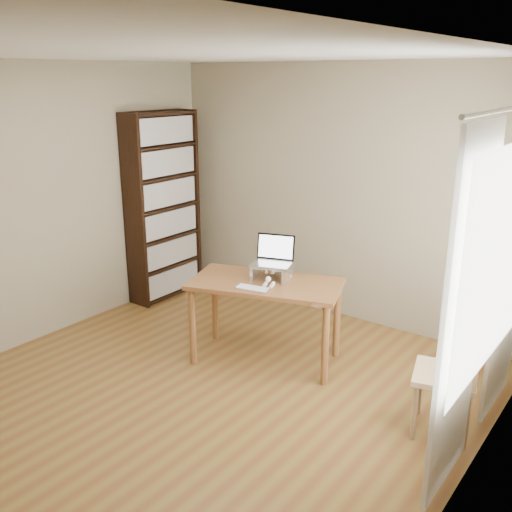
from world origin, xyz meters
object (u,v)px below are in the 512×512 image
at_px(laptop, 275,257).
at_px(keyboard, 253,288).
at_px(desk, 266,293).
at_px(bookshelf, 163,207).
at_px(cat, 276,272).
at_px(chair, 457,371).

xyz_separation_m(laptop, keyboard, (0.02, -0.36, -0.18)).
bearing_deg(laptop, desk, -108.84).
bearing_deg(bookshelf, cat, -15.11).
relative_size(laptop, cat, 0.82).
bearing_deg(keyboard, chair, -9.17).
xyz_separation_m(bookshelf, keyboard, (1.90, -0.85, -0.29)).
height_order(desk, cat, cat).
xyz_separation_m(desk, cat, (0.03, 0.11, 0.17)).
bearing_deg(chair, laptop, 155.80).
xyz_separation_m(keyboard, cat, (0.01, 0.33, 0.06)).
relative_size(keyboard, cat, 0.63).
relative_size(bookshelf, chair, 2.21).
distance_m(desk, cat, 0.21).
bearing_deg(laptop, chair, -27.78).
distance_m(bookshelf, laptop, 1.95).
relative_size(cat, chair, 0.51).
bearing_deg(keyboard, bookshelf, 143.87).
bearing_deg(keyboard, desk, 83.72).
xyz_separation_m(desk, keyboard, (0.02, -0.22, 0.12)).
xyz_separation_m(keyboard, chair, (1.70, 0.09, -0.24)).
height_order(bookshelf, keyboard, bookshelf).
height_order(keyboard, cat, cat).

